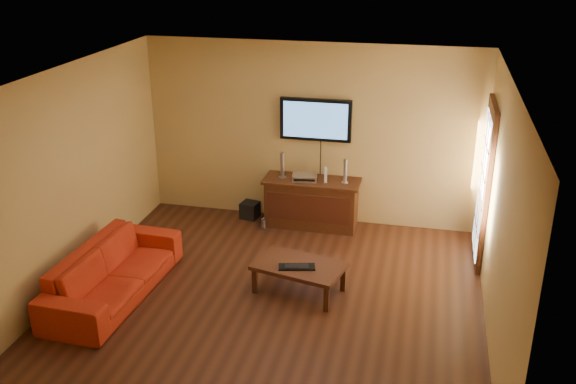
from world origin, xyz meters
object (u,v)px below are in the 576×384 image
(media_console, at_px, (311,203))
(coffee_table, at_px, (299,268))
(television, at_px, (316,120))
(av_receiver, at_px, (305,177))
(subwoofer, at_px, (250,210))
(game_console, at_px, (326,175))
(speaker_right, at_px, (345,172))
(keyboard, at_px, (297,267))
(speaker_left, at_px, (282,166))
(bottle, at_px, (263,224))
(sofa, at_px, (113,264))

(media_console, bearing_deg, coffee_table, -83.53)
(television, relative_size, coffee_table, 0.88)
(av_receiver, xyz_separation_m, subwoofer, (-0.87, 0.07, -0.65))
(game_console, bearing_deg, coffee_table, -98.58)
(coffee_table, xyz_separation_m, av_receiver, (-0.32, 1.92, 0.44))
(television, bearing_deg, speaker_right, -26.34)
(subwoofer, height_order, keyboard, keyboard)
(speaker_left, xyz_separation_m, keyboard, (0.65, -2.02, -0.52))
(television, xyz_separation_m, keyboard, (0.21, -2.25, -1.20))
(coffee_table, relative_size, bottle, 6.18)
(television, distance_m, speaker_right, 0.88)
(speaker_right, bearing_deg, subwoofer, 177.19)
(television, bearing_deg, sofa, -125.59)
(av_receiver, relative_size, game_console, 1.83)
(media_console, xyz_separation_m, television, (0.00, 0.23, 1.22))
(speaker_right, bearing_deg, av_receiver, -179.88)
(media_console, xyz_separation_m, game_console, (0.21, -0.01, 0.46))
(coffee_table, height_order, game_console, game_console)
(bottle, bearing_deg, coffee_table, -61.45)
(coffee_table, height_order, keyboard, keyboard)
(speaker_left, bearing_deg, keyboard, -72.10)
(media_console, xyz_separation_m, bottle, (-0.67, -0.30, -0.28))
(television, xyz_separation_m, bottle, (-0.67, -0.53, -1.49))
(sofa, xyz_separation_m, game_console, (2.16, 2.49, 0.41))
(television, distance_m, subwoofer, 1.76)
(game_console, xyz_separation_m, subwoofer, (-1.19, 0.06, -0.70))
(media_console, distance_m, speaker_right, 0.72)
(coffee_table, xyz_separation_m, bottle, (-0.89, 1.63, -0.24))
(television, height_order, speaker_left, television)
(subwoofer, bearing_deg, speaker_left, 3.67)
(sofa, distance_m, speaker_right, 3.52)
(television, relative_size, speaker_right, 2.91)
(coffee_table, xyz_separation_m, subwoofer, (-1.20, 1.99, -0.20))
(speaker_right, bearing_deg, coffee_table, -98.09)
(television, bearing_deg, av_receiver, -113.05)
(media_console, relative_size, sofa, 0.67)
(speaker_right, relative_size, av_receiver, 1.00)
(television, bearing_deg, subwoofer, -170.07)
(game_console, relative_size, keyboard, 0.43)
(subwoofer, bearing_deg, coffee_table, -48.56)
(coffee_table, relative_size, speaker_right, 3.29)
(bottle, height_order, keyboard, keyboard)
(coffee_table, height_order, bottle, coffee_table)
(television, bearing_deg, bottle, -141.40)
(av_receiver, bearing_deg, speaker_right, -8.43)
(speaker_left, bearing_deg, av_receiver, -1.69)
(media_console, xyz_separation_m, coffee_table, (0.22, -1.93, -0.04))
(subwoofer, xyz_separation_m, bottle, (0.31, -0.36, -0.04))
(bottle, bearing_deg, keyboard, -62.99)
(sofa, xyz_separation_m, speaker_left, (1.51, 2.50, 0.49))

